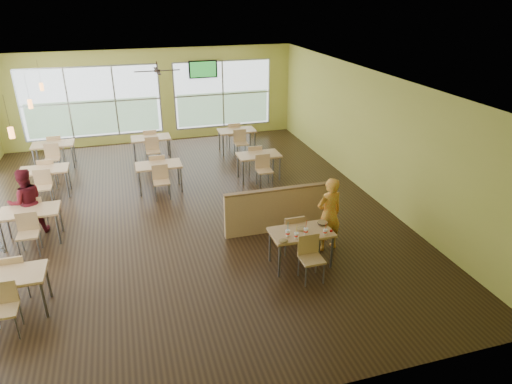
# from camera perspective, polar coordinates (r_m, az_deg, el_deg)

# --- Properties ---
(room) EXTENTS (12.00, 12.04, 3.20)m
(room) POSITION_cam_1_polar(r_m,az_deg,el_deg) (10.79, -10.14, 5.12)
(room) COLOR black
(room) RESTS_ON ground
(window_bays) EXTENTS (9.24, 10.24, 2.38)m
(window_bays) POSITION_cam_1_polar(r_m,az_deg,el_deg) (13.81, -22.79, 7.29)
(window_bays) COLOR white
(window_bays) RESTS_ON room
(main_table) EXTENTS (1.22, 1.52, 0.87)m
(main_table) POSITION_cam_1_polar(r_m,az_deg,el_deg) (8.96, 5.66, -5.57)
(main_table) COLOR tan
(main_table) RESTS_ON floor
(half_wall_divider) EXTENTS (2.40, 0.14, 1.04)m
(half_wall_divider) POSITION_cam_1_polar(r_m,az_deg,el_deg) (10.20, 2.62, -2.22)
(half_wall_divider) COLOR tan
(half_wall_divider) RESTS_ON floor
(dining_tables) EXTENTS (6.92, 8.72, 0.87)m
(dining_tables) POSITION_cam_1_polar(r_m,az_deg,el_deg) (12.68, -15.51, 2.86)
(dining_tables) COLOR tan
(dining_tables) RESTS_ON floor
(pendant_lights) EXTENTS (0.11, 7.31, 0.86)m
(pendant_lights) POSITION_cam_1_polar(r_m,az_deg,el_deg) (11.35, -27.29, 8.26)
(pendant_lights) COLOR #2D2119
(pendant_lights) RESTS_ON ceiling
(ceiling_fan) EXTENTS (1.25, 1.25, 0.29)m
(ceiling_fan) POSITION_cam_1_polar(r_m,az_deg,el_deg) (13.37, -12.25, 14.61)
(ceiling_fan) COLOR #2D2119
(ceiling_fan) RESTS_ON ceiling
(tv_backwall) EXTENTS (1.00, 0.07, 0.60)m
(tv_backwall) POSITION_cam_1_polar(r_m,az_deg,el_deg) (16.52, -6.64, 15.00)
(tv_backwall) COLOR black
(tv_backwall) RESTS_ON wall_back
(man_plaid) EXTENTS (0.65, 0.49, 1.61)m
(man_plaid) POSITION_cam_1_polar(r_m,az_deg,el_deg) (9.49, 9.10, -2.79)
(man_plaid) COLOR orange
(man_plaid) RESTS_ON floor
(patron_maroon) EXTENTS (0.88, 0.76, 1.53)m
(patron_maroon) POSITION_cam_1_polar(r_m,az_deg,el_deg) (11.19, -26.79, -1.12)
(patron_maroon) COLOR #5A121A
(patron_maroon) RESTS_ON floor
(cup_blue) EXTENTS (0.09, 0.09, 0.33)m
(cup_blue) POSITION_cam_1_polar(r_m,az_deg,el_deg) (8.69, 3.99, -5.12)
(cup_blue) COLOR white
(cup_blue) RESTS_ON main_table
(cup_yellow) EXTENTS (0.09, 0.09, 0.32)m
(cup_yellow) POSITION_cam_1_polar(r_m,az_deg,el_deg) (8.62, 5.07, -5.41)
(cup_yellow) COLOR white
(cup_yellow) RESTS_ON main_table
(cup_red_near) EXTENTS (0.09, 0.09, 0.33)m
(cup_red_near) POSITION_cam_1_polar(r_m,az_deg,el_deg) (8.79, 6.26, -4.86)
(cup_red_near) COLOR white
(cup_red_near) RESTS_ON main_table
(cup_red_far) EXTENTS (0.08, 0.08, 0.30)m
(cup_red_far) POSITION_cam_1_polar(r_m,az_deg,el_deg) (8.82, 8.65, -4.93)
(cup_red_far) COLOR white
(cup_red_far) RESTS_ON main_table
(food_basket) EXTENTS (0.21, 0.21, 0.05)m
(food_basket) POSITION_cam_1_polar(r_m,az_deg,el_deg) (9.19, 8.33, -3.87)
(food_basket) COLOR black
(food_basket) RESTS_ON main_table
(ketchup_cup) EXTENTS (0.06, 0.06, 0.02)m
(ketchup_cup) POSITION_cam_1_polar(r_m,az_deg,el_deg) (8.97, 9.37, -4.82)
(ketchup_cup) COLOR #990600
(ketchup_cup) RESTS_ON main_table
(wrapper_left) EXTENTS (0.20, 0.19, 0.04)m
(wrapper_left) POSITION_cam_1_polar(r_m,az_deg,el_deg) (8.52, 3.44, -6.07)
(wrapper_left) COLOR #A58750
(wrapper_left) RESTS_ON main_table
(wrapper_mid) EXTENTS (0.25, 0.24, 0.05)m
(wrapper_mid) POSITION_cam_1_polar(r_m,az_deg,el_deg) (8.95, 5.79, -4.57)
(wrapper_mid) COLOR #A58750
(wrapper_mid) RESTS_ON main_table
(wrapper_right) EXTENTS (0.14, 0.12, 0.03)m
(wrapper_right) POSITION_cam_1_polar(r_m,az_deg,el_deg) (8.71, 7.36, -5.58)
(wrapper_right) COLOR #A58750
(wrapper_right) RESTS_ON main_table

